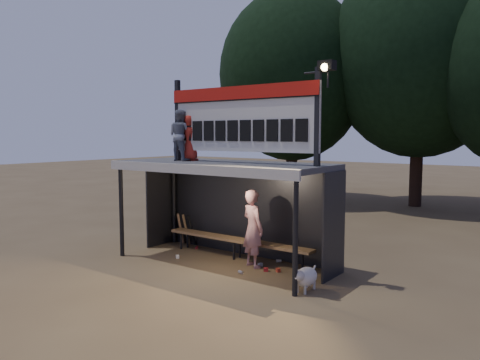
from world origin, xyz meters
name	(u,v)px	position (x,y,z in m)	size (l,w,h in m)	color
ground	(223,264)	(0.00, 0.00, 0.00)	(80.00, 80.00, 0.00)	brown
player	(253,228)	(0.69, 0.21, 0.86)	(0.63, 0.41, 1.73)	silver
child_a	(180,135)	(-1.19, -0.11, 2.92)	(0.58, 0.45, 1.20)	gray
child_b	(190,138)	(-0.98, 0.03, 2.86)	(0.53, 0.34, 1.08)	#B2271B
dugout_shelter	(229,182)	(0.00, 0.24, 1.85)	(5.10, 2.08, 2.32)	#3F3F41
scoreboard_assembly	(242,116)	(0.56, -0.01, 3.32)	(4.10, 0.27, 1.99)	black
bench	(237,241)	(0.00, 0.55, 0.43)	(4.00, 0.35, 0.48)	#957046
tree_left	(293,76)	(-4.00, 10.00, 5.51)	(6.46, 6.46, 9.27)	black
tree_mid	(420,54)	(1.00, 11.50, 6.17)	(7.22, 7.22, 10.36)	black
dog	(305,277)	(2.43, -0.57, 0.28)	(0.36, 0.81, 0.49)	white
bats	(186,229)	(-1.89, 0.82, 0.43)	(0.48, 0.33, 0.84)	#9B6F48
litter	(241,263)	(0.38, 0.20, 0.04)	(2.88, 1.34, 0.08)	#A82E1C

